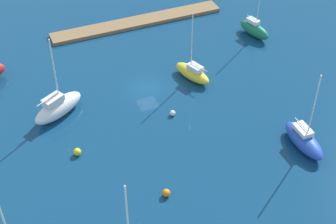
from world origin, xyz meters
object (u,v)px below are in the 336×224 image
object	(u,v)px
sailboat_yellow_mid_basin	(193,73)
sailboat_green_west_end	(254,29)
mooring_buoy_white	(173,113)
pier_dock	(137,22)
mooring_buoy_yellow	(77,152)
mooring_buoy_orange	(166,193)
sailboat_blue_center_basin	(304,140)
sailboat_white_far_north	(58,107)

from	to	relation	value
sailboat_yellow_mid_basin	sailboat_green_west_end	bearing A→B (deg)	-84.31
sailboat_green_west_end	mooring_buoy_white	distance (m)	21.82
pier_dock	mooring_buoy_yellow	bearing A→B (deg)	56.83
mooring_buoy_orange	mooring_buoy_yellow	size ratio (longest dim) A/B	0.97
sailboat_blue_center_basin	mooring_buoy_yellow	size ratio (longest dim) A/B	11.71
mooring_buoy_orange	mooring_buoy_yellow	distance (m)	11.43
pier_dock	sailboat_white_far_north	distance (m)	23.24
sailboat_yellow_mid_basin	mooring_buoy_white	xyz separation A→B (m)	(5.32, 5.88, -0.61)
mooring_buoy_yellow	sailboat_blue_center_basin	bearing A→B (deg)	160.50
sailboat_blue_center_basin	sailboat_yellow_mid_basin	world-z (taller)	sailboat_blue_center_basin
sailboat_white_far_north	sailboat_blue_center_basin	bearing A→B (deg)	-62.67
mooring_buoy_white	pier_dock	bearing A→B (deg)	-99.05
pier_dock	mooring_buoy_orange	bearing A→B (deg)	74.89
sailboat_blue_center_basin	mooring_buoy_yellow	xyz separation A→B (m)	(23.68, -8.38, -0.59)
pier_dock	sailboat_blue_center_basin	distance (m)	33.50
mooring_buoy_white	mooring_buoy_orange	size ratio (longest dim) A/B	0.82
sailboat_white_far_north	mooring_buoy_orange	distance (m)	18.10
sailboat_green_west_end	sailboat_yellow_mid_basin	size ratio (longest dim) A/B	1.05
sailboat_green_west_end	sailboat_blue_center_basin	size ratio (longest dim) A/B	0.99
sailboat_yellow_mid_basin	mooring_buoy_white	distance (m)	7.95
sailboat_green_west_end	mooring_buoy_yellow	bearing A→B (deg)	-80.38
pier_dock	sailboat_white_far_north	xyz separation A→B (m)	(16.09, 16.73, 1.00)
pier_dock	mooring_buoy_orange	distance (m)	34.57
pier_dock	sailboat_white_far_north	bearing A→B (deg)	46.12
mooring_buoy_white	sailboat_blue_center_basin	bearing A→B (deg)	137.18
sailboat_white_far_north	mooring_buoy_white	xyz separation A→B (m)	(-12.59, 5.28, -0.92)
sailboat_green_west_end	sailboat_blue_center_basin	bearing A→B (deg)	-32.10
mooring_buoy_white	mooring_buoy_orange	distance (m)	12.63
sailboat_white_far_north	sailboat_yellow_mid_basin	xyz separation A→B (m)	(-17.91, -0.60, -0.31)
sailboat_green_west_end	sailboat_yellow_mid_basin	distance (m)	14.25
pier_dock	sailboat_yellow_mid_basin	xyz separation A→B (m)	(-1.82, 16.13, 0.69)
pier_dock	sailboat_green_west_end	world-z (taller)	sailboat_green_west_end
sailboat_blue_center_basin	mooring_buoy_white	world-z (taller)	sailboat_blue_center_basin
sailboat_blue_center_basin	sailboat_yellow_mid_basin	xyz separation A→B (m)	(6.06, -16.42, -0.07)
sailboat_white_far_north	mooring_buoy_yellow	bearing A→B (deg)	-117.00
sailboat_yellow_mid_basin	sailboat_blue_center_basin	bearing A→B (deg)	179.90
mooring_buoy_orange	sailboat_yellow_mid_basin	bearing A→B (deg)	-122.13
pier_dock	sailboat_blue_center_basin	xyz separation A→B (m)	(-7.88, 32.56, 0.77)
pier_dock	sailboat_green_west_end	distance (m)	17.66
sailboat_white_far_north	sailboat_yellow_mid_basin	bearing A→B (deg)	-27.32
sailboat_blue_center_basin	mooring_buoy_orange	world-z (taller)	sailboat_blue_center_basin
sailboat_green_west_end	sailboat_white_far_north	bearing A→B (deg)	-92.96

